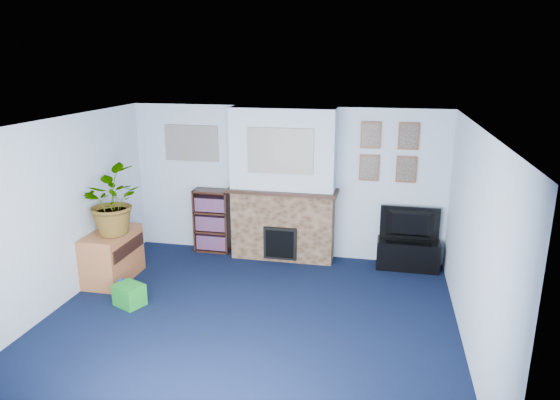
% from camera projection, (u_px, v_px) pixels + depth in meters
% --- Properties ---
extents(floor, '(5.00, 4.50, 0.01)m').
position_uv_depth(floor, '(249.00, 320.00, 6.14)').
color(floor, black).
rests_on(floor, ground).
extents(ceiling, '(5.00, 4.50, 0.01)m').
position_uv_depth(ceiling, '(246.00, 125.00, 5.48)').
color(ceiling, white).
rests_on(ceiling, wall_back).
extents(wall_back, '(5.00, 0.04, 2.40)m').
position_uv_depth(wall_back, '(285.00, 182.00, 7.93)').
color(wall_back, silver).
rests_on(wall_back, ground).
extents(wall_front, '(5.00, 0.04, 2.40)m').
position_uv_depth(wall_front, '(167.00, 325.00, 3.70)').
color(wall_front, silver).
rests_on(wall_front, ground).
extents(wall_left, '(0.04, 4.50, 2.40)m').
position_uv_depth(wall_left, '(57.00, 214.00, 6.31)').
color(wall_left, silver).
rests_on(wall_left, ground).
extents(wall_right, '(0.04, 4.50, 2.40)m').
position_uv_depth(wall_right, '(474.00, 243.00, 5.32)').
color(wall_right, silver).
rests_on(wall_right, ground).
extents(chimney_breast, '(1.72, 0.50, 2.40)m').
position_uv_depth(chimney_breast, '(283.00, 187.00, 7.74)').
color(chimney_breast, brown).
rests_on(chimney_breast, ground).
extents(collage_main, '(1.00, 0.03, 0.68)m').
position_uv_depth(collage_main, '(280.00, 151.00, 7.38)').
color(collage_main, gray).
rests_on(collage_main, chimney_breast).
extents(collage_left, '(0.90, 0.03, 0.58)m').
position_uv_depth(collage_left, '(192.00, 143.00, 8.06)').
color(collage_left, gray).
rests_on(collage_left, wall_back).
extents(portrait_tl, '(0.30, 0.03, 0.40)m').
position_uv_depth(portrait_tl, '(371.00, 135.00, 7.43)').
color(portrait_tl, brown).
rests_on(portrait_tl, wall_back).
extents(portrait_tr, '(0.30, 0.03, 0.40)m').
position_uv_depth(portrait_tr, '(409.00, 136.00, 7.32)').
color(portrait_tr, brown).
rests_on(portrait_tr, wall_back).
extents(portrait_bl, '(0.30, 0.03, 0.40)m').
position_uv_depth(portrait_bl, '(369.00, 168.00, 7.57)').
color(portrait_bl, brown).
rests_on(portrait_bl, wall_back).
extents(portrait_br, '(0.30, 0.03, 0.40)m').
position_uv_depth(portrait_br, '(406.00, 169.00, 7.46)').
color(portrait_br, brown).
rests_on(portrait_br, wall_back).
extents(tv_stand, '(0.93, 0.39, 0.44)m').
position_uv_depth(tv_stand, '(408.00, 254.00, 7.60)').
color(tv_stand, black).
rests_on(tv_stand, ground).
extents(television, '(0.88, 0.12, 0.51)m').
position_uv_depth(television, '(410.00, 225.00, 7.49)').
color(television, black).
rests_on(television, tv_stand).
extents(bookshelf, '(0.58, 0.28, 1.05)m').
position_uv_depth(bookshelf, '(212.00, 222.00, 8.22)').
color(bookshelf, black).
rests_on(bookshelf, ground).
extents(sideboard, '(0.52, 0.93, 0.72)m').
position_uv_depth(sideboard, '(113.00, 257.00, 7.19)').
color(sideboard, '#A35D34').
rests_on(sideboard, ground).
extents(potted_plant, '(1.12, 1.11, 0.94)m').
position_uv_depth(potted_plant, '(108.00, 201.00, 6.90)').
color(potted_plant, '#26661E').
rests_on(potted_plant, sideboard).
extents(mantel_clock, '(0.11, 0.07, 0.15)m').
position_uv_depth(mantel_clock, '(282.00, 185.00, 7.69)').
color(mantel_clock, gold).
rests_on(mantel_clock, chimney_breast).
extents(mantel_candle, '(0.05, 0.05, 0.15)m').
position_uv_depth(mantel_candle, '(298.00, 185.00, 7.64)').
color(mantel_candle, '#B2BFC6').
rests_on(mantel_candle, chimney_breast).
extents(mantel_teddy, '(0.14, 0.14, 0.14)m').
position_uv_depth(mantel_teddy, '(250.00, 184.00, 7.79)').
color(mantel_teddy, gray).
rests_on(mantel_teddy, chimney_breast).
extents(mantel_can, '(0.06, 0.06, 0.12)m').
position_uv_depth(mantel_can, '(324.00, 188.00, 7.56)').
color(mantel_can, orange).
rests_on(mantel_can, chimney_breast).
extents(green_crate, '(0.44, 0.40, 0.28)m').
position_uv_depth(green_crate, '(129.00, 295.00, 6.48)').
color(green_crate, '#198C26').
rests_on(green_crate, ground).
extents(toy_ball, '(0.15, 0.15, 0.15)m').
position_uv_depth(toy_ball, '(139.00, 262.00, 7.66)').
color(toy_ball, red).
rests_on(toy_ball, ground).
extents(toy_block, '(0.21, 0.21, 0.22)m').
position_uv_depth(toy_block, '(114.00, 269.00, 7.36)').
color(toy_block, orange).
rests_on(toy_block, ground).
extents(toy_tube, '(0.35, 0.16, 0.20)m').
position_uv_depth(toy_tube, '(113.00, 285.00, 6.93)').
color(toy_tube, blue).
rests_on(toy_tube, ground).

